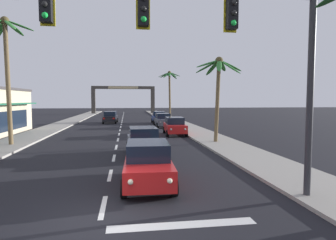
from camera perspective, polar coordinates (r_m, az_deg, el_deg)
The scene contains 15 objects.
ground_plane at distance 8.58m, azimuth -13.37°, elevation -18.94°, with size 220.00×220.00×0.00m, color black.
sidewalk_right at distance 28.93m, azimuth 5.92°, elevation -2.45°, with size 3.20×110.00×0.14m, color #9E998E.
sidewalk_left at distance 29.33m, azimuth -25.16°, elevation -2.73°, with size 3.20×110.00×0.14m, color #9E998E.
lane_markings at distance 28.90m, azimuth -8.87°, elevation -2.62°, with size 4.28×89.49×0.01m.
traffic_signal_mast at distance 9.19m, azimuth 6.98°, elevation 16.63°, with size 11.06×0.41×7.37m.
sedan_lead_at_stop_bar at distance 11.36m, azimuth -4.06°, elevation -8.58°, with size 2.08×4.50×1.68m.
sedan_third_in_queue at distance 17.27m, azimuth -4.95°, elevation -4.23°, with size 2.04×4.49×1.68m.
sedan_oncoming_far at distance 41.94m, azimuth -11.41°, elevation 0.57°, with size 2.11×4.51×1.68m.
sedan_parked_nearest_kerb at distance 27.22m, azimuth 1.34°, elevation -1.18°, with size 2.05×4.49×1.68m.
sedan_parked_mid_kerb at distance 40.48m, azimuth -1.84°, elevation 0.53°, with size 1.99×4.47×1.68m.
sedan_parked_far_kerb at distance 35.03m, azimuth -1.01°, elevation -0.02°, with size 2.04×4.49×1.68m.
palm_left_second at distance 23.59m, azimuth -29.54°, elevation 11.33°, with size 3.58×3.28×9.16m.
palm_right_second at distance 22.23m, azimuth 9.97°, elevation 8.28°, with size 3.79×3.48×6.58m.
palm_right_farthest at distance 50.29m, azimuth 0.30°, elevation 7.22°, with size 3.94×3.98×8.37m.
town_gateway_arch at distance 69.81m, azimuth -8.88°, elevation 4.80°, with size 15.04×0.90×6.63m.
Camera 1 is at (0.76, -7.87, 3.33)m, focal length 30.56 mm.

